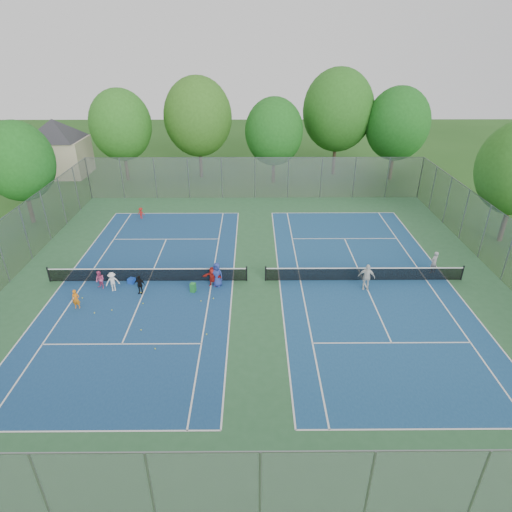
{
  "coord_description": "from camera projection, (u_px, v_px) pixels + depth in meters",
  "views": [
    {
      "loc": [
        -0.18,
        -23.99,
        14.23
      ],
      "look_at": [
        0.0,
        1.0,
        1.3
      ],
      "focal_mm": 30.0,
      "sensor_mm": 36.0,
      "label": 1
    }
  ],
  "objects": [
    {
      "name": "court_pad",
      "position": [
        256.0,
        281.0,
        27.84
      ],
      "size": [
        32.0,
        32.0,
        0.01
      ],
      "primitive_type": "cube",
      "color": "#2C5C35",
      "rests_on": "ground"
    },
    {
      "name": "tennis_ball_5",
      "position": [
        213.0,
        299.0,
        25.9
      ],
      "size": [
        0.07,
        0.07,
        0.07
      ],
      "primitive_type": "sphere",
      "color": "#E3F539",
      "rests_on": "ground"
    },
    {
      "name": "fence_west",
      "position": [
        2.0,
        254.0,
        26.82
      ],
      "size": [
        0.1,
        32.0,
        4.0
      ],
      "primitive_type": "cube",
      "rotation": [
        0.0,
        0.0,
        1.57
      ],
      "color": "gray",
      "rests_on": "ground"
    },
    {
      "name": "tennis_ball_9",
      "position": [
        207.0,
        334.0,
        22.79
      ],
      "size": [
        0.07,
        0.07,
        0.07
      ],
      "primitive_type": "sphere",
      "color": "#E3F338",
      "rests_on": "ground"
    },
    {
      "name": "tennis_ball_7",
      "position": [
        141.0,
        330.0,
        23.13
      ],
      "size": [
        0.07,
        0.07,
        0.07
      ],
      "primitive_type": "sphere",
      "color": "yellow",
      "rests_on": "ground"
    },
    {
      "name": "tennis_ball_8",
      "position": [
        94.0,
        313.0,
        24.54
      ],
      "size": [
        0.07,
        0.07,
        0.07
      ],
      "primitive_type": "sphere",
      "color": "yellow",
      "rests_on": "ground"
    },
    {
      "name": "fence_south",
      "position": [
        260.0,
        497.0,
        12.72
      ],
      "size": [
        32.0,
        0.1,
        4.0
      ],
      "primitive_type": "cube",
      "color": "gray",
      "rests_on": "ground"
    },
    {
      "name": "tree_side_w",
      "position": [
        18.0,
        161.0,
        34.2
      ],
      "size": [
        5.6,
        5.6,
        8.47
      ],
      "color": "#443326",
      "rests_on": "ground"
    },
    {
      "name": "instructor",
      "position": [
        434.0,
        262.0,
        28.42
      ],
      "size": [
        0.69,
        0.59,
        1.58
      ],
      "primitive_type": "imported",
      "rotation": [
        0.0,
        0.0,
        3.59
      ],
      "color": "#969698",
      "rests_on": "ground"
    },
    {
      "name": "tree_nr",
      "position": [
        338.0,
        110.0,
        45.98
      ],
      "size": [
        7.6,
        7.6,
        11.42
      ],
      "color": "#443326",
      "rests_on": "ground"
    },
    {
      "name": "fence_north",
      "position": [
        255.0,
        178.0,
        41.13
      ],
      "size": [
        32.0,
        0.1,
        4.0
      ],
      "primitive_type": "cube",
      "color": "gray",
      "rests_on": "ground"
    },
    {
      "name": "child_far_baseline",
      "position": [
        141.0,
        213.0,
        37.07
      ],
      "size": [
        0.73,
        0.55,
        1.0
      ],
      "primitive_type": "imported",
      "rotation": [
        0.0,
        0.0,
        2.84
      ],
      "color": "#AF1B19",
      "rests_on": "ground"
    },
    {
      "name": "student_e",
      "position": [
        217.0,
        275.0,
        26.92
      ],
      "size": [
        0.93,
        0.77,
        1.63
      ],
      "primitive_type": "imported",
      "rotation": [
        0.0,
        0.0,
        -0.36
      ],
      "color": "navy",
      "rests_on": "ground"
    },
    {
      "name": "court_left",
      "position": [
        149.0,
        281.0,
        27.79
      ],
      "size": [
        10.97,
        23.77,
        0.01
      ],
      "primitive_type": "cube",
      "color": "navy",
      "rests_on": "court_pad"
    },
    {
      "name": "tree_ne",
      "position": [
        398.0,
        124.0,
        44.73
      ],
      "size": [
        6.6,
        6.6,
        9.77
      ],
      "color": "#443326",
      "rests_on": "ground"
    },
    {
      "name": "tennis_ball_6",
      "position": [
        112.0,
        310.0,
        24.79
      ],
      "size": [
        0.07,
        0.07,
        0.07
      ],
      "primitive_type": "sphere",
      "color": "#E3EE37",
      "rests_on": "ground"
    },
    {
      "name": "student_a",
      "position": [
        76.0,
        299.0,
        24.77
      ],
      "size": [
        0.46,
        0.31,
        1.22
      ],
      "primitive_type": "imported",
      "rotation": [
        0.0,
        0.0,
        0.05
      ],
      "color": "orange",
      "rests_on": "ground"
    },
    {
      "name": "ground",
      "position": [
        256.0,
        281.0,
        27.84
      ],
      "size": [
        120.0,
        120.0,
        0.0
      ],
      "primitive_type": "plane",
      "color": "#224E18",
      "rests_on": "ground"
    },
    {
      "name": "tree_nl",
      "position": [
        198.0,
        117.0,
        45.22
      ],
      "size": [
        7.2,
        7.2,
        10.69
      ],
      "color": "#443326",
      "rests_on": "ground"
    },
    {
      "name": "tennis_ball_3",
      "position": [
        143.0,
        304.0,
        25.4
      ],
      "size": [
        0.07,
        0.07,
        0.07
      ],
      "primitive_type": "sphere",
      "color": "#A3C12C",
      "rests_on": "ground"
    },
    {
      "name": "ball_hopper",
      "position": [
        193.0,
        288.0,
        26.51
      ],
      "size": [
        0.38,
        0.38,
        0.61
      ],
      "primitive_type": "cube",
      "rotation": [
        0.0,
        0.0,
        -0.29
      ],
      "color": "green",
      "rests_on": "ground"
    },
    {
      "name": "fence_east",
      "position": [
        509.0,
        253.0,
        27.03
      ],
      "size": [
        0.1,
        32.0,
        4.0
      ],
      "primitive_type": "cube",
      "rotation": [
        0.0,
        0.0,
        1.57
      ],
      "color": "gray",
      "rests_on": "ground"
    },
    {
      "name": "teen_court_b",
      "position": [
        366.0,
        277.0,
        26.56
      ],
      "size": [
        1.09,
        0.65,
        1.74
      ],
      "primitive_type": "imported",
      "rotation": [
        0.0,
        0.0,
        -0.24
      ],
      "color": "silver",
      "rests_on": "ground"
    },
    {
      "name": "tennis_ball_2",
      "position": [
        82.0,
        298.0,
        25.93
      ],
      "size": [
        0.07,
        0.07,
        0.07
      ],
      "primitive_type": "sphere",
      "color": "gold",
      "rests_on": "ground"
    },
    {
      "name": "student_d",
      "position": [
        140.0,
        285.0,
        26.2
      ],
      "size": [
        0.77,
        0.41,
        1.25
      ],
      "primitive_type": "imported",
      "rotation": [
        0.0,
        0.0,
        -0.15
      ],
      "color": "black",
      "rests_on": "ground"
    },
    {
      "name": "student_b",
      "position": [
        100.0,
        280.0,
        26.75
      ],
      "size": [
        0.74,
        0.69,
        1.21
      ],
      "primitive_type": "imported",
      "rotation": [
        0.0,
        0.0,
        -0.5
      ],
      "color": "#D05183",
      "rests_on": "ground"
    },
    {
      "name": "ball_crate",
      "position": [
        132.0,
        281.0,
        27.52
      ],
      "size": [
        0.51,
        0.51,
        0.33
      ],
      "primitive_type": "cube",
      "rotation": [
        0.0,
        0.0,
        -0.41
      ],
      "color": "blue",
      "rests_on": "ground"
    },
    {
      "name": "student_c",
      "position": [
        113.0,
        282.0,
        26.48
      ],
      "size": [
        0.94,
        0.7,
        1.29
      ],
      "primitive_type": "imported",
      "rotation": [
        0.0,
        0.0,
        0.29
      ],
      "color": "white",
      "rests_on": "ground"
    },
    {
      "name": "house",
      "position": [
        55.0,
        137.0,
        47.08
      ],
      "size": [
        11.03,
        11.03,
        7.3
      ],
      "color": "#B7A88C",
      "rests_on": "ground"
    },
    {
      "name": "net_right",
      "position": [
        364.0,
        274.0,
        27.68
      ],
      "size": [
        12.87,
        0.1,
        0.91
      ],
      "primitive_type": "cube",
      "color": "black",
      "rests_on": "ground"
    },
    {
      "name": "tennis_ball_4",
      "position": [
        141.0,
        293.0,
        26.48
      ],
      "size": [
        0.07,
        0.07,
        0.07
      ],
      "primitive_type": "sphere",
      "color": "#EDF037",
      "rests_on": "ground"
    },
    {
      "name": "student_f",
      "position": [
        212.0,
        277.0,
        26.99
      ],
      "size": [
        1.29,
        0.57,
        1.34
      ],
      "primitive_type": "imported",
      "rotation": [
        0.0,
        0.0,
        -0.14
      ],
      "color": "#AF2119",
      "rests_on": "ground"
    },
    {
      "name": "tree_nc",
      "position": [
        274.0,
        132.0,
        44.03
      ],
      "size": [
        6.0,
        6.0,
        8.85
      ],
      "color": "#443326",
      "rests_on": "ground"
    },
    {
      "name": "net_left",
      "position": [
        148.0,
        275.0,
        27.59
      ],
      "size": [
        12.87,
        0.1,
        0.91
      ],
      "primitive_type": "cube",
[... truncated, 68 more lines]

